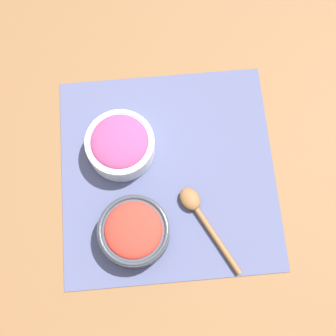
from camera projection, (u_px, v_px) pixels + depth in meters
name	position (u px, v px, depth m)	size (l,w,h in m)	color
ground_plane	(168.00, 172.00, 1.03)	(3.00, 3.00, 0.00)	brown
placemat	(168.00, 172.00, 1.03)	(0.47, 0.47, 0.00)	#474C70
tomato_bowl	(134.00, 231.00, 0.95)	(0.15, 0.15, 0.06)	#333842
onion_bowl	(120.00, 144.00, 1.00)	(0.15, 0.15, 0.07)	silver
wooden_spoon	(199.00, 212.00, 0.99)	(0.20, 0.12, 0.02)	brown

